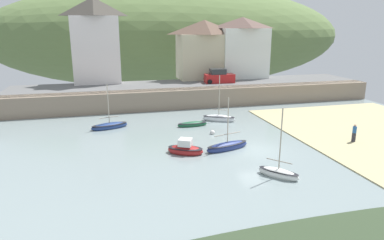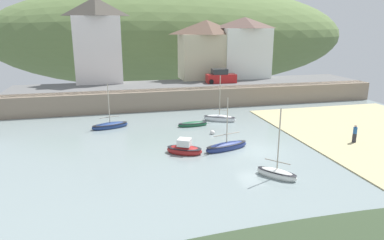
{
  "view_description": "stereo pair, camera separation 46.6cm",
  "coord_description": "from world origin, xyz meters",
  "px_view_note": "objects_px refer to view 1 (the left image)",
  "views": [
    {
      "loc": [
        -12.04,
        -25.58,
        10.14
      ],
      "look_at": [
        -3.9,
        6.04,
        1.33
      ],
      "focal_mm": 32.88,
      "sensor_mm": 36.0,
      "label": 1
    },
    {
      "loc": [
        -11.58,
        -25.69,
        10.14
      ],
      "look_at": [
        -3.9,
        6.04,
        1.33
      ],
      "focal_mm": 32.88,
      "sensor_mm": 36.0,
      "label": 2
    }
  ],
  "objects_px": {
    "sailboat_white_hull": "(227,146)",
    "parked_car_near_slipway": "(219,77)",
    "waterfront_building_right": "(242,47)",
    "fishing_boat_green": "(219,118)",
    "sailboat_blue_trim": "(192,124)",
    "waterfront_building_centre": "(204,49)",
    "dinghy_open_wooden": "(185,149)",
    "waterfront_building_left": "(95,40)",
    "motorboat_with_cabin": "(110,126)",
    "sailboat_tall_mast": "(278,173)",
    "mooring_buoy": "(212,133)",
    "person_on_slipway": "(354,132)"
  },
  "relations": [
    {
      "from": "motorboat_with_cabin",
      "to": "sailboat_white_hull",
      "type": "bearing_deg",
      "value": -60.04
    },
    {
      "from": "sailboat_white_hull",
      "to": "mooring_buoy",
      "type": "xyz_separation_m",
      "value": [
        0.11,
        4.47,
        -0.14
      ]
    },
    {
      "from": "waterfront_building_left",
      "to": "person_on_slipway",
      "type": "distance_m",
      "value": 34.41
    },
    {
      "from": "waterfront_building_left",
      "to": "mooring_buoy",
      "type": "relative_size",
      "value": 23.68
    },
    {
      "from": "fishing_boat_green",
      "to": "dinghy_open_wooden",
      "type": "height_order",
      "value": "fishing_boat_green"
    },
    {
      "from": "person_on_slipway",
      "to": "waterfront_building_right",
      "type": "bearing_deg",
      "value": 91.15
    },
    {
      "from": "fishing_boat_green",
      "to": "parked_car_near_slipway",
      "type": "bearing_deg",
      "value": 99.82
    },
    {
      "from": "motorboat_with_cabin",
      "to": "person_on_slipway",
      "type": "relative_size",
      "value": 2.93
    },
    {
      "from": "waterfront_building_right",
      "to": "sailboat_tall_mast",
      "type": "bearing_deg",
      "value": -107.27
    },
    {
      "from": "motorboat_with_cabin",
      "to": "fishing_boat_green",
      "type": "height_order",
      "value": "fishing_boat_green"
    },
    {
      "from": "waterfront_building_right",
      "to": "fishing_boat_green",
      "type": "bearing_deg",
      "value": -119.49
    },
    {
      "from": "waterfront_building_right",
      "to": "sailboat_blue_trim",
      "type": "xyz_separation_m",
      "value": [
        -12.09,
        -16.74,
        -6.75
      ]
    },
    {
      "from": "waterfront_building_left",
      "to": "fishing_boat_green",
      "type": "xyz_separation_m",
      "value": [
        12.65,
        -15.5,
        -7.9
      ]
    },
    {
      "from": "waterfront_building_right",
      "to": "parked_car_near_slipway",
      "type": "xyz_separation_m",
      "value": [
        -5.08,
        -4.5,
        -3.74
      ]
    },
    {
      "from": "sailboat_white_hull",
      "to": "waterfront_building_left",
      "type": "bearing_deg",
      "value": 97.11
    },
    {
      "from": "sailboat_white_hull",
      "to": "person_on_slipway",
      "type": "distance_m",
      "value": 11.59
    },
    {
      "from": "waterfront_building_left",
      "to": "fishing_boat_green",
      "type": "height_order",
      "value": "waterfront_building_left"
    },
    {
      "from": "motorboat_with_cabin",
      "to": "dinghy_open_wooden",
      "type": "distance_m",
      "value": 10.7
    },
    {
      "from": "fishing_boat_green",
      "to": "person_on_slipway",
      "type": "bearing_deg",
      "value": -18.83
    },
    {
      "from": "fishing_boat_green",
      "to": "dinghy_open_wooden",
      "type": "bearing_deg",
      "value": -95.13
    },
    {
      "from": "sailboat_white_hull",
      "to": "parked_car_near_slipway",
      "type": "xyz_separation_m",
      "value": [
        5.93,
        19.87,
        2.92
      ]
    },
    {
      "from": "waterfront_building_centre",
      "to": "sailboat_tall_mast",
      "type": "height_order",
      "value": "waterfront_building_centre"
    },
    {
      "from": "sailboat_white_hull",
      "to": "motorboat_with_cabin",
      "type": "bearing_deg",
      "value": 120.51
    },
    {
      "from": "waterfront_building_right",
      "to": "fishing_boat_green",
      "type": "height_order",
      "value": "waterfront_building_right"
    },
    {
      "from": "sailboat_tall_mast",
      "to": "mooring_buoy",
      "type": "xyz_separation_m",
      "value": [
        -1.41,
        10.6,
        -0.14
      ]
    },
    {
      "from": "fishing_boat_green",
      "to": "person_on_slipway",
      "type": "distance_m",
      "value": 13.67
    },
    {
      "from": "sailboat_blue_trim",
      "to": "waterfront_building_centre",
      "type": "bearing_deg",
      "value": 66.79
    },
    {
      "from": "sailboat_tall_mast",
      "to": "mooring_buoy",
      "type": "height_order",
      "value": "sailboat_tall_mast"
    },
    {
      "from": "sailboat_blue_trim",
      "to": "motorboat_with_cabin",
      "type": "bearing_deg",
      "value": 167.96
    },
    {
      "from": "person_on_slipway",
      "to": "sailboat_white_hull",
      "type": "bearing_deg",
      "value": 174.33
    },
    {
      "from": "waterfront_building_centre",
      "to": "person_on_slipway",
      "type": "height_order",
      "value": "waterfront_building_centre"
    },
    {
      "from": "parked_car_near_slipway",
      "to": "waterfront_building_centre",
      "type": "bearing_deg",
      "value": 103.42
    },
    {
      "from": "fishing_boat_green",
      "to": "sailboat_blue_trim",
      "type": "height_order",
      "value": "fishing_boat_green"
    },
    {
      "from": "waterfront_building_right",
      "to": "motorboat_with_cabin",
      "type": "relative_size",
      "value": 1.89
    },
    {
      "from": "waterfront_building_right",
      "to": "sailboat_white_hull",
      "type": "bearing_deg",
      "value": -114.3
    },
    {
      "from": "waterfront_building_left",
      "to": "person_on_slipway",
      "type": "bearing_deg",
      "value": -49.33
    },
    {
      "from": "fishing_boat_green",
      "to": "mooring_buoy",
      "type": "relative_size",
      "value": 10.83
    },
    {
      "from": "waterfront_building_right",
      "to": "fishing_boat_green",
      "type": "distance_m",
      "value": 19.01
    },
    {
      "from": "sailboat_blue_trim",
      "to": "parked_car_near_slipway",
      "type": "relative_size",
      "value": 0.77
    },
    {
      "from": "dinghy_open_wooden",
      "to": "motorboat_with_cabin",
      "type": "bearing_deg",
      "value": 151.27
    },
    {
      "from": "fishing_boat_green",
      "to": "sailboat_blue_trim",
      "type": "distance_m",
      "value": 3.54
    },
    {
      "from": "person_on_slipway",
      "to": "waterfront_building_left",
      "type": "bearing_deg",
      "value": 130.67
    },
    {
      "from": "sailboat_blue_trim",
      "to": "dinghy_open_wooden",
      "type": "distance_m",
      "value": 8.09
    },
    {
      "from": "waterfront_building_left",
      "to": "waterfront_building_centre",
      "type": "xyz_separation_m",
      "value": [
        15.47,
        0.0,
        -1.46
      ]
    },
    {
      "from": "motorboat_with_cabin",
      "to": "mooring_buoy",
      "type": "height_order",
      "value": "motorboat_with_cabin"
    },
    {
      "from": "waterfront_building_left",
      "to": "waterfront_building_centre",
      "type": "relative_size",
      "value": 1.34
    },
    {
      "from": "motorboat_with_cabin",
      "to": "waterfront_building_centre",
      "type": "bearing_deg",
      "value": 30.15
    },
    {
      "from": "motorboat_with_cabin",
      "to": "sailboat_white_hull",
      "type": "height_order",
      "value": "motorboat_with_cabin"
    },
    {
      "from": "motorboat_with_cabin",
      "to": "dinghy_open_wooden",
      "type": "bearing_deg",
      "value": -73.75
    },
    {
      "from": "motorboat_with_cabin",
      "to": "mooring_buoy",
      "type": "xyz_separation_m",
      "value": [
        9.56,
        -4.49,
        -0.11
      ]
    }
  ]
}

